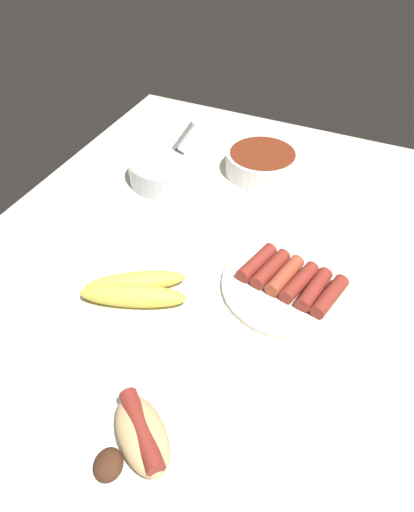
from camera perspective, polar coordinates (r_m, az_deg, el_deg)
name	(u,v)px	position (r cm, az deg, el deg)	size (l,w,h in cm)	color
ground_plane	(206,284)	(90.89, -0.13, -3.16)	(120.00, 90.00, 3.00)	silver
bowl_coleslaw	(166,169)	(112.43, -4.58, 9.59)	(15.84, 15.84, 14.86)	silver
banana_bunch	(134,290)	(86.25, -8.07, -3.71)	(14.20, 18.31, 3.79)	#E5D14C
bowl_chili	(262,162)	(115.25, 6.10, 10.32)	(15.84, 15.84, 5.02)	white
plate_sausages	(291,283)	(88.47, 9.31, -3.00)	(23.65, 23.65, 3.52)	white
plate_hotdog_assembled	(142,442)	(70.01, -7.25, -19.70)	(23.10, 23.10, 5.61)	white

